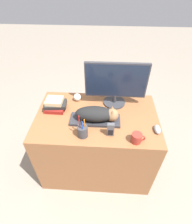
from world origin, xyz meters
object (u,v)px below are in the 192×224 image
phone (111,130)px  monitor (116,83)px  pen_cup (82,131)px  keyboard (95,120)px  cat (98,114)px  baseball (77,97)px  book_stack (55,105)px  computer_mouse (157,129)px  coffee_mug (137,138)px

phone → monitor: bearing=84.6°
pen_cup → keyboard: bearing=62.9°
monitor → cat: bearing=-118.6°
cat → baseball: size_ratio=5.01×
baseball → book_stack: 0.24m
monitor → book_stack: 0.60m
baseball → phone: 0.55m
cat → baseball: 0.37m
keyboard → phone: bearing=-48.8°
cat → pen_cup: pen_cup is taller
pen_cup → book_stack: size_ratio=1.03×
computer_mouse → pen_cup: pen_cup is taller
computer_mouse → cat: bearing=170.0°
book_stack → cat: bearing=-19.0°
computer_mouse → pen_cup: bearing=-171.9°
keyboard → monitor: bearing=56.9°
phone → book_stack: bearing=150.4°
keyboard → book_stack: 0.41m
monitor → pen_cup: 0.54m
monitor → computer_mouse: monitor is taller
cat → pen_cup: bearing=-124.0°
computer_mouse → baseball: bearing=152.5°
monitor → baseball: size_ratio=7.62×
cat → phone: size_ratio=3.01×
cat → computer_mouse: cat is taller
coffee_mug → pen_cup: (-0.43, 0.04, 0.01)m
pen_cup → book_stack: (-0.30, 0.32, -0.00)m
computer_mouse → phone: (-0.39, -0.07, 0.04)m
keyboard → phone: phone is taller
coffee_mug → phone: size_ratio=0.89×
book_stack → pen_cup: bearing=-47.0°
monitor → computer_mouse: size_ratio=5.64×
monitor → phone: bearing=-95.4°
book_stack → coffee_mug: bearing=-26.0°
keyboard → monitor: size_ratio=0.77×
coffee_mug → computer_mouse: bearing=33.4°
computer_mouse → phone: bearing=-170.4°
cat → monitor: monitor is taller
computer_mouse → keyboard: bearing=170.5°
book_stack → keyboard: bearing=-20.3°
keyboard → phone: size_ratio=3.54×
monitor → book_stack: (-0.56, -0.12, -0.18)m
keyboard → baseball: (-0.20, 0.29, 0.03)m
computer_mouse → pen_cup: size_ratio=0.45×
phone → pen_cup: bearing=-174.4°
book_stack → monitor: bearing=12.4°
monitor → pen_cup: (-0.26, -0.44, -0.18)m
baseball → book_stack: (-0.19, -0.15, 0.01)m
cat → baseball: bearing=128.2°
phone → book_stack: phone is taller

